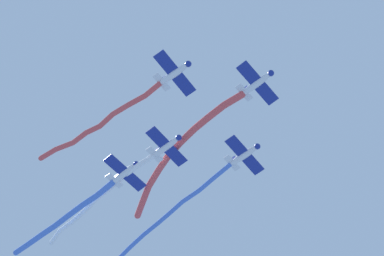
# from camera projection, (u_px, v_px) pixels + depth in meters

# --- Properties ---
(airplane_lead) EXTENTS (5.26, 6.70, 1.72)m
(airplane_lead) POSITION_uv_depth(u_px,v_px,m) (257.00, 83.00, 77.32)
(airplane_lead) COLOR silver
(smoke_trail_lead) EXTENTS (18.53, 18.04, 2.34)m
(smoke_trail_lead) POSITION_uv_depth(u_px,v_px,m) (178.00, 154.00, 83.07)
(smoke_trail_lead) COLOR #DB4C4C
(airplane_left_wing) EXTENTS (5.27, 6.74, 1.72)m
(airplane_left_wing) POSITION_uv_depth(u_px,v_px,m) (244.00, 155.00, 82.04)
(airplane_left_wing) COLOR silver
(smoke_trail_left_wing) EXTENTS (20.25, 14.50, 1.77)m
(smoke_trail_left_wing) POSITION_uv_depth(u_px,v_px,m) (165.00, 218.00, 86.04)
(smoke_trail_left_wing) COLOR #4C75DB
(airplane_right_wing) EXTENTS (5.29, 6.80, 1.72)m
(airplane_right_wing) POSITION_uv_depth(u_px,v_px,m) (175.00, 73.00, 76.99)
(airplane_right_wing) COLOR silver
(smoke_trail_right_wing) EXTENTS (19.04, 9.18, 1.98)m
(smoke_trail_right_wing) POSITION_uv_depth(u_px,v_px,m) (99.00, 124.00, 80.93)
(smoke_trail_right_wing) COLOR #DB4C4C
(airplane_slot) EXTENTS (5.26, 6.73, 1.72)m
(airplane_slot) POSITION_uv_depth(u_px,v_px,m) (166.00, 146.00, 81.62)
(airplane_slot) COLOR silver
(smoke_trail_slot) EXTENTS (19.71, 15.05, 4.15)m
(smoke_trail_slot) POSITION_uv_depth(u_px,v_px,m) (96.00, 201.00, 87.99)
(smoke_trail_slot) COLOR white
(airplane_trail) EXTENTS (5.33, 6.64, 1.72)m
(airplane_trail) POSITION_uv_depth(u_px,v_px,m) (125.00, 173.00, 84.37)
(airplane_trail) COLOR silver
(smoke_trail_trail) EXTENTS (18.35, 11.08, 1.85)m
(smoke_trail_trail) POSITION_uv_depth(u_px,v_px,m) (62.00, 220.00, 88.70)
(smoke_trail_trail) COLOR #4C75DB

